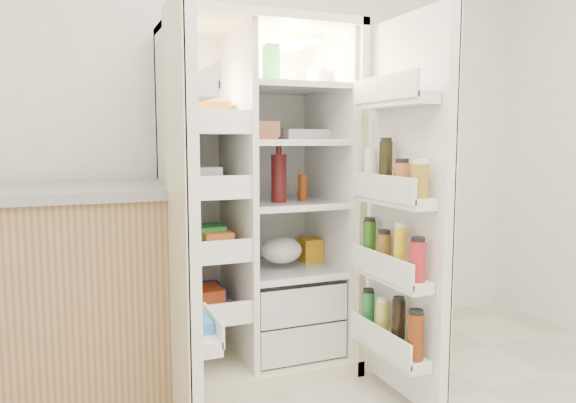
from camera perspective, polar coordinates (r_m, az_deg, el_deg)
name	(u,v)px	position (r m, az deg, el deg)	size (l,w,h in m)	color
wall_back	(238,116)	(3.24, -5.20, 8.86)	(4.00, 0.02, 2.70)	white
refrigerator	(257,227)	(2.94, -3.27, -2.73)	(0.92, 0.70, 1.80)	beige
freezer_door	(184,221)	(2.21, -10.84, -2.01)	(0.15, 0.40, 1.72)	white
fridge_door	(405,217)	(2.51, 12.12, -1.62)	(0.17, 0.58, 1.72)	white
kitchen_counter	(18,299)	(2.76, -26.42, -9.12)	(1.38, 0.74, 1.00)	#9D7A4E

